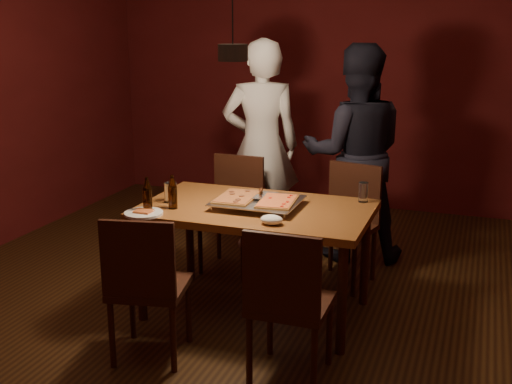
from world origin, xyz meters
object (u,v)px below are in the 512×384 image
(pizza_tray, at_px, (258,203))
(plate_slice, at_px, (144,213))
(dining_table, at_px, (256,217))
(chair_near_right, at_px, (287,292))
(chair_near_left, at_px, (145,276))
(beer_bottle_a, at_px, (147,194))
(chair_far_right, at_px, (348,213))
(pendant_lamp, at_px, (233,51))
(beer_bottle_b, at_px, (173,192))
(chair_far_left, at_px, (234,202))
(diner_white, at_px, (261,146))
(diner_dark, at_px, (355,154))

(pizza_tray, height_order, plate_slice, pizza_tray)
(dining_table, xyz_separation_m, chair_near_right, (0.46, -0.78, -0.14))
(chair_near_left, distance_m, beer_bottle_a, 0.65)
(chair_far_right, relative_size, pendant_lamp, 0.46)
(chair_near_right, xyz_separation_m, beer_bottle_b, (-0.95, 0.56, 0.32))
(chair_far_left, xyz_separation_m, diner_white, (0.05, 0.51, 0.36))
(chair_near_right, distance_m, plate_slice, 1.15)
(pizza_tray, bearing_deg, pendant_lamp, -120.46)
(diner_white, xyz_separation_m, pendant_lamp, (0.32, -1.44, 0.86))
(beer_bottle_a, bearing_deg, chair_near_left, -63.83)
(chair_far_left, relative_size, chair_far_right, 0.96)
(pendant_lamp, bearing_deg, diner_dark, 71.73)
(chair_near_left, bearing_deg, plate_slice, 107.12)
(chair_near_right, bearing_deg, chair_near_left, -176.39)
(chair_near_right, bearing_deg, diner_white, 112.48)
(chair_far_right, distance_m, beer_bottle_b, 1.42)
(pizza_tray, relative_size, beer_bottle_b, 2.47)
(dining_table, relative_size, chair_far_left, 3.09)
(pendant_lamp, bearing_deg, plate_slice, -156.53)
(diner_dark, distance_m, pendant_lamp, 1.76)
(dining_table, height_order, diner_white, diner_white)
(pizza_tray, bearing_deg, diner_white, 106.50)
(chair_far_right, bearing_deg, chair_near_left, 75.51)
(chair_far_right, height_order, pendant_lamp, pendant_lamp)
(chair_near_right, height_order, pendant_lamp, pendant_lamp)
(dining_table, bearing_deg, beer_bottle_a, -151.04)
(dining_table, relative_size, beer_bottle_b, 6.73)
(diner_white, distance_m, diner_dark, 0.80)
(pendant_lamp, bearing_deg, diner_white, 102.74)
(chair_near_left, height_order, beer_bottle_b, beer_bottle_b)
(chair_near_left, relative_size, pizza_tray, 0.90)
(dining_table, xyz_separation_m, diner_dark, (0.40, 1.28, 0.21))
(chair_far_left, height_order, diner_dark, diner_dark)
(beer_bottle_a, relative_size, diner_dark, 0.13)
(chair_far_left, relative_size, chair_near_left, 0.98)
(dining_table, xyz_separation_m, pizza_tray, (0.01, -0.00, 0.10))
(beer_bottle_a, height_order, diner_dark, diner_dark)
(dining_table, distance_m, diner_white, 1.34)
(plate_slice, bearing_deg, chair_near_right, -19.38)
(dining_table, height_order, chair_near_right, chair_near_right)
(beer_bottle_a, relative_size, beer_bottle_b, 1.02)
(diner_white, bearing_deg, beer_bottle_a, 59.58)
(pendant_lamp, bearing_deg, chair_far_left, 111.87)
(pendant_lamp, bearing_deg, chair_far_right, 60.08)
(beer_bottle_b, bearing_deg, chair_far_right, 46.03)
(beer_bottle_a, distance_m, diner_white, 1.61)
(dining_table, xyz_separation_m, diner_white, (-0.41, 1.26, 0.22))
(dining_table, bearing_deg, chair_near_left, -113.74)
(chair_near_left, bearing_deg, diner_dark, 58.25)
(chair_far_left, height_order, diner_white, diner_white)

